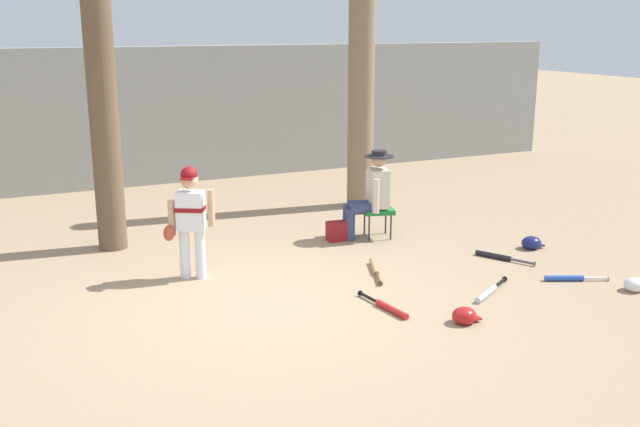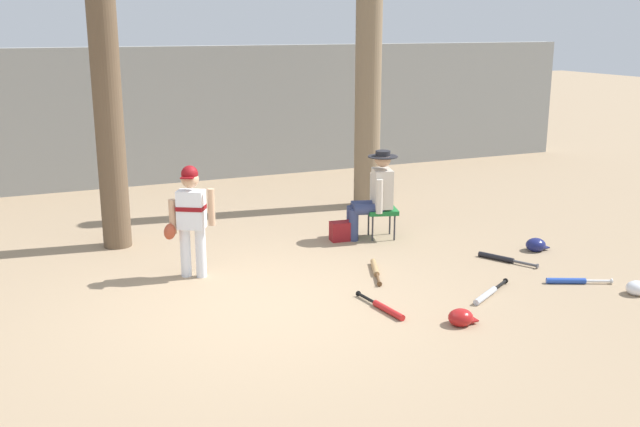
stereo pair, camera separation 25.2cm
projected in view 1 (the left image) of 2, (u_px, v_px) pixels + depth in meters
The scene contains 16 objects.
ground_plane at pixel (265, 307), 7.56m from camera, with size 60.00×60.00×0.00m, color #9E8466.
concrete_back_wall at pixel (132, 117), 13.00m from camera, with size 18.00×0.36×2.45m, color gray.
tree_near_player at pixel (96, 16), 8.82m from camera, with size 0.50×0.50×6.35m.
tree_behind_spectator at pixel (361, 69), 11.27m from camera, with size 0.62×0.62×4.94m.
young_ballplayer at pixel (189, 215), 8.24m from camera, with size 0.61×0.36×1.31m.
folding_stool at pixel (378, 211), 9.95m from camera, with size 0.50×0.50×0.41m.
seated_spectator at pixel (371, 192), 9.86m from camera, with size 0.68×0.53×1.20m.
handbag_beside_stool at pixel (339, 231), 9.86m from camera, with size 0.34×0.18×0.26m, color maroon.
bat_wood_tan at pixel (375, 269), 8.63m from camera, with size 0.36×0.78×0.07m.
bat_black_composite at pixel (498, 257), 9.08m from camera, with size 0.42×0.71×0.07m.
bat_red_barrel at pixel (388, 308), 7.45m from camera, with size 0.16×0.80×0.07m.
bat_aluminum_silver at pixel (488, 292), 7.88m from camera, with size 0.73×0.48×0.07m.
bat_blue_youth at pixel (569, 278), 8.31m from camera, with size 0.70×0.36×0.07m.
batting_helmet_red at pixel (464, 316), 7.14m from camera, with size 0.30×0.23×0.17m.
batting_helmet_navy at pixel (531, 243), 9.50m from camera, with size 0.31×0.24×0.18m.
batting_helmet_white at pixel (634, 285), 8.00m from camera, with size 0.28×0.22×0.16m.
Camera 1 is at (-2.47, -6.66, 2.84)m, focal length 41.08 mm.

